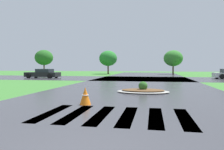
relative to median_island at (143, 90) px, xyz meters
The scene contains 7 objects.
asphalt_roadway 0.67m from the median_island, behind, with size 11.58×80.00×0.01m, color #35353A.
asphalt_cross_road 14.44m from the median_island, 92.61° to the left, with size 90.00×10.42×0.01m, color #35353A.
crosswalk_stripes 6.53m from the median_island, 95.78° to the right, with size 4.95×2.99×0.01m.
median_island is the anchor object (origin of this frame).
car_white_sedan 19.56m from the median_island, 135.61° to the left, with size 4.60×2.16×1.22m.
traffic_cone 5.25m from the median_island, 114.94° to the right, with size 0.48×0.48×0.75m.
background_treeline 29.00m from the median_island, 88.88° to the left, with size 44.95×6.91×5.48m.
Camera 1 is at (1.25, -3.57, 1.65)m, focal length 35.15 mm.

